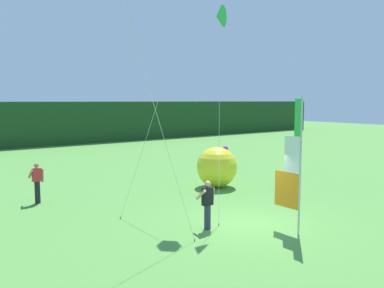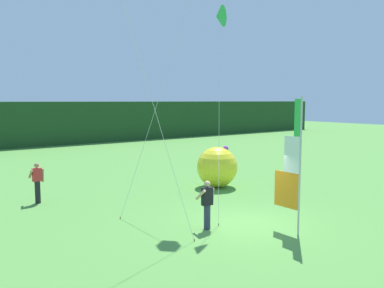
{
  "view_description": "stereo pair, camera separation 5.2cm",
  "coord_description": "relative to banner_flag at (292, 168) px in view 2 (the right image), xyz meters",
  "views": [
    {
      "loc": [
        -9.49,
        -9.42,
        4.24
      ],
      "look_at": [
        0.04,
        3.16,
        2.51
      ],
      "focal_mm": 37.0,
      "sensor_mm": 36.0,
      "label": 1
    },
    {
      "loc": [
        -9.45,
        -9.45,
        4.24
      ],
      "look_at": [
        0.04,
        3.16,
        2.51
      ],
      "focal_mm": 37.0,
      "sensor_mm": 36.0,
      "label": 2
    }
  ],
  "objects": [
    {
      "name": "person_near_banner",
      "position": [
        -1.92,
        1.91,
        -1.24
      ],
      "size": [
        0.55,
        0.48,
        1.63
      ],
      "color": "#2D334C",
      "rests_on": "ground"
    },
    {
      "name": "inflatable_balloon",
      "position": [
        2.54,
        6.61,
        -1.1
      ],
      "size": [
        2.0,
        2.01,
        2.04
      ],
      "color": "yellow",
      "rests_on": "ground"
    },
    {
      "name": "ground_plane",
      "position": [
        -0.54,
        1.47,
        -2.1
      ],
      "size": [
        120.0,
        120.0,
        0.0
      ],
      "primitive_type": "plane",
      "color": "#518E3D"
    },
    {
      "name": "person_mid_field",
      "position": [
        -5.44,
        8.74,
        -1.2
      ],
      "size": [
        0.55,
        0.48,
        1.7
      ],
      "color": "black",
      "rests_on": "ground"
    },
    {
      "name": "kite_green_delta_1",
      "position": [
        -0.39,
        3.13,
        5.14
      ],
      "size": [
        1.44,
        1.52,
        7.67
      ],
      "color": "brown",
      "rests_on": "ground"
    },
    {
      "name": "banner_flag",
      "position": [
        0.0,
        0.0,
        0.0
      ],
      "size": [
        0.06,
        1.03,
        4.39
      ],
      "color": "#B7B7BC",
      "rests_on": "ground"
    },
    {
      "name": "distant_treeline",
      "position": [
        -0.54,
        30.64,
        -0.02
      ],
      "size": [
        80.0,
        2.4,
        4.16
      ],
      "primitive_type": "cube",
      "color": "#1E421E",
      "rests_on": "ground"
    }
  ]
}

